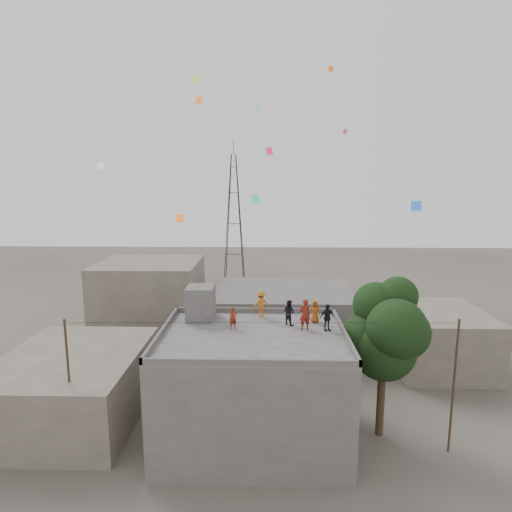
{
  "coord_description": "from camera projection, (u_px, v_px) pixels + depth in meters",
  "views": [
    {
      "loc": [
        0.71,
        -21.96,
        14.3
      ],
      "look_at": [
        0.14,
        1.37,
        10.17
      ],
      "focal_mm": 30.0,
      "sensor_mm": 36.0,
      "label": 1
    }
  ],
  "objects": [
    {
      "name": "person_dark_child",
      "position": [
        289.0,
        312.0,
        24.56
      ],
      "size": [
        0.9,
        0.88,
        1.46
      ],
      "primitive_type": "imported",
      "rotation": [
        0.0,
        0.0,
        2.43
      ],
      "color": "black",
      "rests_on": "main_building"
    },
    {
      "name": "person_red_adult",
      "position": [
        305.0,
        314.0,
        23.72
      ],
      "size": [
        0.72,
        0.55,
        1.75
      ],
      "primitive_type": "imported",
      "rotation": [
        0.0,
        0.0,
        3.37
      ],
      "color": "maroon",
      "rests_on": "main_building"
    },
    {
      "name": "person_orange_adult",
      "position": [
        261.0,
        304.0,
        25.97
      ],
      "size": [
        1.19,
        0.95,
        1.61
      ],
      "primitive_type": "imported",
      "rotation": [
        0.0,
        0.0,
        -2.74
      ],
      "color": "#B56714",
      "rests_on": "main_building"
    },
    {
      "name": "transmission_tower",
      "position": [
        234.0,
        217.0,
        62.02
      ],
      "size": [
        2.97,
        2.97,
        20.01
      ],
      "color": "black",
      "rests_on": "ground"
    },
    {
      "name": "kites",
      "position": [
        248.0,
        153.0,
        28.16
      ],
      "size": [
        20.04,
        17.85,
        11.05
      ],
      "color": "orange",
      "rests_on": "ground"
    },
    {
      "name": "person_red_child",
      "position": [
        233.0,
        318.0,
        23.89
      ],
      "size": [
        0.54,
        0.46,
        1.24
      ],
      "primitive_type": "imported",
      "rotation": [
        0.0,
        0.0,
        0.45
      ],
      "color": "maroon",
      "rests_on": "main_building"
    },
    {
      "name": "tree",
      "position": [
        387.0,
        332.0,
        23.47
      ],
      "size": [
        4.9,
        4.6,
        9.1
      ],
      "color": "black",
      "rests_on": "ground"
    },
    {
      "name": "utility_line",
      "position": [
        262.0,
        385.0,
        22.22
      ],
      "size": [
        20.12,
        0.62,
        7.4
      ],
      "color": "black",
      "rests_on": "ground"
    },
    {
      "name": "main_building",
      "position": [
        253.0,
        387.0,
        23.6
      ],
      "size": [
        10.0,
        8.0,
        6.1
      ],
      "color": "#514E4B",
      "rests_on": "ground"
    },
    {
      "name": "neighbor_north",
      "position": [
        281.0,
        317.0,
        37.43
      ],
      "size": [
        12.0,
        9.0,
        5.0
      ],
      "primitive_type": "cube",
      "color": "#514E4B",
      "rests_on": "ground"
    },
    {
      "name": "neighbor_west",
      "position": [
        74.0,
        385.0,
        26.01
      ],
      "size": [
        8.0,
        10.0,
        4.0
      ],
      "primitive_type": "cube",
      "color": "#5B5448",
      "rests_on": "ground"
    },
    {
      "name": "person_orange_child",
      "position": [
        315.0,
        312.0,
        24.92
      ],
      "size": [
        0.73,
        0.57,
        1.32
      ],
      "primitive_type": "imported",
      "rotation": [
        0.0,
        0.0,
        -0.25
      ],
      "color": "#B04914",
      "rests_on": "main_building"
    },
    {
      "name": "ground",
      "position": [
        253.0,
        437.0,
        24.13
      ],
      "size": [
        140.0,
        140.0,
        0.0
      ],
      "primitive_type": "plane",
      "color": "#423D36",
      "rests_on": "ground"
    },
    {
      "name": "parapet",
      "position": [
        253.0,
        332.0,
        23.04
      ],
      "size": [
        10.0,
        8.0,
        0.3
      ],
      "color": "#514E4B",
      "rests_on": "main_building"
    },
    {
      "name": "neighbor_northwest",
      "position": [
        150.0,
        299.0,
        39.51
      ],
      "size": [
        9.0,
        8.0,
        7.0
      ],
      "primitive_type": "cube",
      "color": "#5B5448",
      "rests_on": "ground"
    },
    {
      "name": "stair_head_box",
      "position": [
        201.0,
        303.0,
        25.53
      ],
      "size": [
        1.6,
        1.8,
        2.0
      ],
      "primitive_type": "cube",
      "color": "#514E4B",
      "rests_on": "main_building"
    },
    {
      "name": "neighbor_east",
      "position": [
        437.0,
        338.0,
        33.25
      ],
      "size": [
        7.0,
        8.0,
        4.4
      ],
      "primitive_type": "cube",
      "color": "#5B5448",
      "rests_on": "ground"
    },
    {
      "name": "person_dark_adult",
      "position": [
        327.0,
        317.0,
        23.57
      ],
      "size": [
        0.95,
        0.67,
        1.5
      ],
      "primitive_type": "imported",
      "rotation": [
        0.0,
        0.0,
        0.38
      ],
      "color": "black",
      "rests_on": "main_building"
    }
  ]
}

